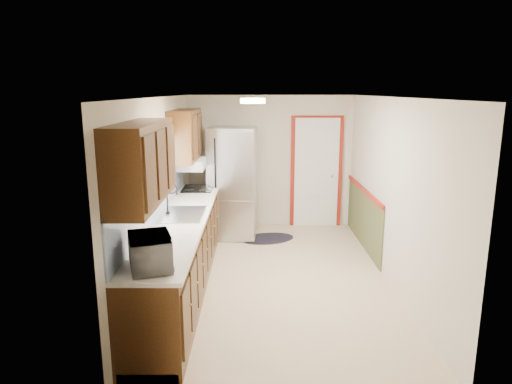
{
  "coord_description": "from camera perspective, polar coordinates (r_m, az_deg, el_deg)",
  "views": [
    {
      "loc": [
        -0.27,
        -5.78,
        2.49
      ],
      "look_at": [
        -0.26,
        0.19,
        1.15
      ],
      "focal_mm": 32.0,
      "sensor_mm": 36.0,
      "label": 1
    }
  ],
  "objects": [
    {
      "name": "rug",
      "position": [
        7.84,
        1.44,
        -5.82
      ],
      "size": [
        1.06,
        0.85,
        0.01
      ],
      "primitive_type": "ellipsoid",
      "rotation": [
        0.0,
        0.0,
        0.31
      ],
      "color": "black",
      "rests_on": "ground"
    },
    {
      "name": "room_shell",
      "position": [
        5.92,
        2.53,
        0.08
      ],
      "size": [
        3.2,
        5.2,
        2.52
      ],
      "color": "#CFB692",
      "rests_on": "ground"
    },
    {
      "name": "ceiling_fixture",
      "position": [
        5.58,
        -0.41,
        11.34
      ],
      "size": [
        0.3,
        0.3,
        0.06
      ],
      "primitive_type": "cylinder",
      "color": "#FFD88C",
      "rests_on": "room_shell"
    },
    {
      "name": "refrigerator",
      "position": [
        7.77,
        -2.91,
        1.17
      ],
      "size": [
        0.83,
        0.81,
        1.89
      ],
      "rotation": [
        0.0,
        0.0,
        -0.07
      ],
      "color": "#B7B7BC",
      "rests_on": "ground"
    },
    {
      "name": "kitchen_run",
      "position": [
        5.81,
        -9.67,
        -4.31
      ],
      "size": [
        0.63,
        4.0,
        2.2
      ],
      "color": "#391F0C",
      "rests_on": "ground"
    },
    {
      "name": "microwave",
      "position": [
        4.17,
        -13.07,
        -6.88
      ],
      "size": [
        0.44,
        0.59,
        0.36
      ],
      "primitive_type": "imported",
      "rotation": [
        0.0,
        0.0,
        1.89
      ],
      "color": "white",
      "rests_on": "kitchen_run"
    },
    {
      "name": "back_wall_trim",
      "position": [
        8.24,
        8.73,
        1.31
      ],
      "size": [
        1.12,
        2.3,
        2.08
      ],
      "color": "maroon",
      "rests_on": "ground"
    },
    {
      "name": "cooktop",
      "position": [
        7.33,
        -7.3,
        0.43
      ],
      "size": [
        0.48,
        0.57,
        0.02
      ],
      "primitive_type": "cube",
      "color": "black",
      "rests_on": "kitchen_run"
    }
  ]
}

